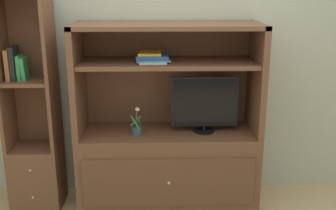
# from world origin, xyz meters

# --- Properties ---
(painted_rear_wall) EXTENTS (6.00, 0.10, 2.80)m
(painted_rear_wall) POSITION_xyz_m (0.00, 0.75, 1.40)
(painted_rear_wall) COLOR #ADB29E
(painted_rear_wall) RESTS_ON ground_plane
(media_console) EXTENTS (1.55, 0.59, 1.62)m
(media_console) POSITION_xyz_m (0.00, 0.41, 0.52)
(media_console) COLOR brown
(media_console) RESTS_ON ground_plane
(tv_monitor) EXTENTS (0.57, 0.18, 0.49)m
(tv_monitor) POSITION_xyz_m (0.31, 0.37, 0.95)
(tv_monitor) COLOR black
(tv_monitor) RESTS_ON media_console
(potted_plant) EXTENTS (0.10, 0.09, 0.24)m
(potted_plant) POSITION_xyz_m (-0.27, 0.33, 0.75)
(potted_plant) COLOR #384C56
(potted_plant) RESTS_ON media_console
(magazine_stack) EXTENTS (0.30, 0.33, 0.08)m
(magazine_stack) POSITION_xyz_m (-0.13, 0.40, 1.35)
(magazine_stack) COLOR silver
(magazine_stack) RESTS_ON media_console
(bookshelf_tall) EXTENTS (0.43, 0.38, 1.86)m
(bookshelf_tall) POSITION_xyz_m (-1.16, 0.41, 0.62)
(bookshelf_tall) COLOR brown
(bookshelf_tall) RESTS_ON ground_plane
(upright_book_row) EXTENTS (0.16, 0.17, 0.28)m
(upright_book_row) POSITION_xyz_m (-1.25, 0.40, 1.28)
(upright_book_row) COLOR #A56638
(upright_book_row) RESTS_ON bookshelf_tall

